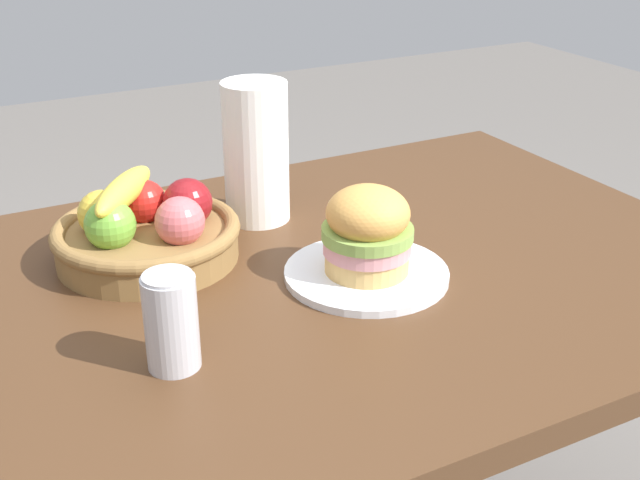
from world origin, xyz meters
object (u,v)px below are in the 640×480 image
object	(u,v)px
soda_can	(171,321)
sandwich	(368,231)
paper_towel_roll	(256,152)
plate	(366,274)
fruit_basket	(146,231)

from	to	relation	value
soda_can	sandwich	bearing A→B (deg)	15.47
soda_can	paper_towel_roll	distance (m)	0.47
plate	paper_towel_roll	xyz separation A→B (m)	(-0.05, 0.28, 0.11)
sandwich	paper_towel_roll	xyz separation A→B (m)	(-0.05, 0.28, 0.04)
soda_can	fruit_basket	distance (m)	0.31
plate	fruit_basket	size ratio (longest dim) A/B	0.85
paper_towel_roll	fruit_basket	bearing A→B (deg)	-163.27
fruit_basket	paper_towel_roll	distance (m)	0.24
plate	paper_towel_roll	world-z (taller)	paper_towel_roll
sandwich	fruit_basket	distance (m)	0.35
soda_can	paper_towel_roll	xyz separation A→B (m)	(0.28, 0.37, 0.06)
soda_can	fruit_basket	world-z (taller)	fruit_basket
sandwich	soda_can	distance (m)	0.34
sandwich	fruit_basket	xyz separation A→B (m)	(-0.27, 0.21, -0.03)
plate	fruit_basket	xyz separation A→B (m)	(-0.27, 0.21, 0.04)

